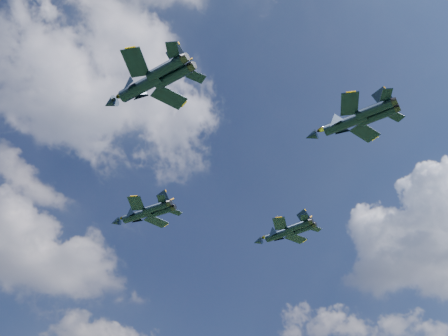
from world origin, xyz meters
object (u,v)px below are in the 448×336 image
jet_lead (136,215)px  jet_slot (342,124)px  jet_left (138,88)px  jet_right (278,234)px

jet_lead → jet_slot: size_ratio=0.92×
jet_left → jet_slot: (30.15, -5.04, -0.35)m
jet_left → jet_right: (34.21, 24.13, -1.86)m
jet_left → jet_slot: jet_left is taller
jet_left → jet_right: jet_left is taller
jet_lead → jet_left: bearing=-144.6°
jet_slot → jet_lead: bearing=87.4°
jet_left → jet_lead: bearing=40.7°
jet_right → jet_slot: jet_slot is taller
jet_lead → jet_left: (-7.35, -28.49, 1.73)m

